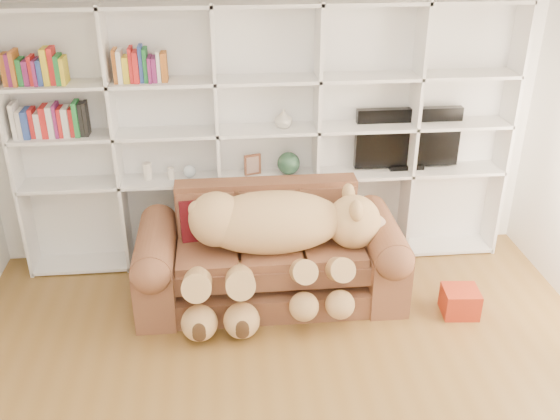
{
  "coord_description": "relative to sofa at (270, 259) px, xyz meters",
  "views": [
    {
      "loc": [
        -0.4,
        -2.92,
        3.13
      ],
      "look_at": [
        0.05,
        1.63,
        0.84
      ],
      "focal_mm": 40.0,
      "sensor_mm": 36.0,
      "label": 1
    }
  ],
  "objects": [
    {
      "name": "shelf_vase",
      "position": [
        0.18,
        0.64,
        1.04
      ],
      "size": [
        0.16,
        0.16,
        0.16
      ],
      "primitive_type": "imported",
      "rotation": [
        0.0,
        0.0,
        0.0
      ],
      "color": "beige",
      "rests_on": "bookshelf"
    },
    {
      "name": "green_vase",
      "position": [
        0.23,
        0.64,
        0.61
      ],
      "size": [
        0.21,
        0.21,
        0.21
      ],
      "primitive_type": "sphere",
      "color": "#2A5339",
      "rests_on": "bookshelf"
    },
    {
      "name": "tv",
      "position": [
        1.34,
        0.69,
        0.79
      ],
      "size": [
        0.97,
        0.18,
        0.57
      ],
      "color": "black",
      "rests_on": "bookshelf"
    },
    {
      "name": "bookshelf",
      "position": [
        -0.2,
        0.69,
        0.95
      ],
      "size": [
        4.43,
        0.35,
        2.4
      ],
      "color": "white",
      "rests_on": "floor"
    },
    {
      "name": "picture_frame",
      "position": [
        -0.1,
        0.64,
        0.62
      ],
      "size": [
        0.16,
        0.07,
        0.19
      ],
      "primitive_type": "cube",
      "rotation": [
        0.0,
        0.0,
        0.29
      ],
      "color": "brown",
      "rests_on": "bookshelf"
    },
    {
      "name": "teddy_bear",
      "position": [
        0.02,
        -0.19,
        0.31
      ],
      "size": [
        1.74,
        0.94,
        1.01
      ],
      "rotation": [
        0.0,
        0.0,
        -0.13
      ],
      "color": "tan",
      "rests_on": "sofa"
    },
    {
      "name": "sofa",
      "position": [
        0.0,
        0.0,
        0.0
      ],
      "size": [
        2.23,
        0.96,
        0.94
      ],
      "color": "brown",
      "rests_on": "floor"
    },
    {
      "name": "snow_globe",
      "position": [
        -0.67,
        0.64,
        0.57
      ],
      "size": [
        0.12,
        0.12,
        0.12
      ],
      "primitive_type": "sphere",
      "color": "silver",
      "rests_on": "bookshelf"
    },
    {
      "name": "gift_box",
      "position": [
        1.56,
        -0.45,
        -0.24
      ],
      "size": [
        0.31,
        0.3,
        0.23
      ],
      "primitive_type": "cube",
      "rotation": [
        0.0,
        0.0,
        -0.09
      ],
      "color": "#AC2E17",
      "rests_on": "floor"
    },
    {
      "name": "throw_pillow",
      "position": [
        -0.56,
        0.16,
        0.31
      ],
      "size": [
        0.41,
        0.27,
        0.4
      ],
      "primitive_type": "cube",
      "rotation": [
        -0.24,
        0.0,
        0.15
      ],
      "color": "#570F14",
      "rests_on": "sofa"
    },
    {
      "name": "figurine_tall",
      "position": [
        -1.04,
        0.64,
        0.59
      ],
      "size": [
        0.09,
        0.09,
        0.16
      ],
      "primitive_type": "cylinder",
      "rotation": [
        0.0,
        0.0,
        -0.18
      ],
      "color": "silver",
      "rests_on": "bookshelf"
    },
    {
      "name": "ceiling",
      "position": [
        0.04,
        -1.67,
        2.35
      ],
      "size": [
        5.0,
        5.0,
        0.0
      ],
      "primitive_type": "plane",
      "rotation": [
        3.14,
        0.0,
        0.0
      ],
      "color": "white",
      "rests_on": "wall_back"
    },
    {
      "name": "figurine_short",
      "position": [
        -0.83,
        0.64,
        0.56
      ],
      "size": [
        0.08,
        0.08,
        0.1
      ],
      "primitive_type": "cylinder",
      "rotation": [
        0.0,
        0.0,
        -0.36
      ],
      "color": "silver",
      "rests_on": "bookshelf"
    },
    {
      "name": "wall_back",
      "position": [
        0.04,
        0.83,
        1.0
      ],
      "size": [
        5.0,
        0.02,
        2.7
      ],
      "primitive_type": "cube",
      "color": "white",
      "rests_on": "floor"
    }
  ]
}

